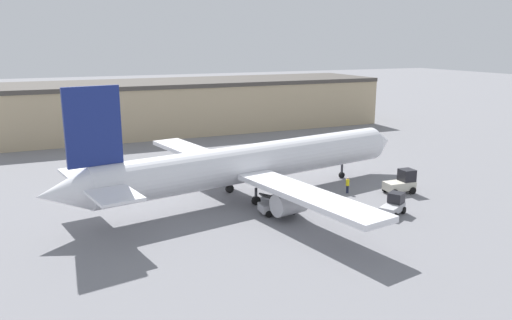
# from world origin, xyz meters

# --- Properties ---
(ground_plane) EXTENTS (400.00, 400.00, 0.00)m
(ground_plane) POSITION_xyz_m (0.00, 0.00, 0.00)
(ground_plane) COLOR slate
(terminal_building) EXTENTS (69.86, 17.59, 9.08)m
(terminal_building) POSITION_xyz_m (6.15, 42.82, 4.55)
(terminal_building) COLOR tan
(terminal_building) RESTS_ON ground_plane
(airplane) EXTENTS (42.18, 37.72, 12.43)m
(airplane) POSITION_xyz_m (-1.01, -0.19, 3.67)
(airplane) COLOR white
(airplane) RESTS_ON ground_plane
(ground_crew_worker) EXTENTS (0.39, 0.39, 1.76)m
(ground_crew_worker) POSITION_xyz_m (9.43, -3.15, 0.94)
(ground_crew_worker) COLOR #1E2338
(ground_crew_worker) RESTS_ON ground_plane
(baggage_tug) EXTENTS (3.35, 2.86, 1.99)m
(baggage_tug) POSITION_xyz_m (9.57, -10.64, 0.91)
(baggage_tug) COLOR #B2B2B7
(baggage_tug) RESTS_ON ground_plane
(belt_loader_truck) EXTENTS (3.67, 2.07, 2.13)m
(belt_loader_truck) POSITION_xyz_m (-0.06, -5.96, 1.01)
(belt_loader_truck) COLOR #B2B2B7
(belt_loader_truck) RESTS_ON ground_plane
(pushback_tug) EXTENTS (3.36, 2.10, 2.56)m
(pushback_tug) POSITION_xyz_m (14.87, -5.40, 1.16)
(pushback_tug) COLOR beige
(pushback_tug) RESTS_ON ground_plane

